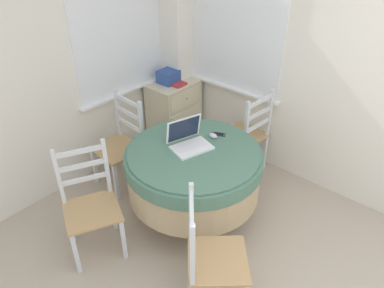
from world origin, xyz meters
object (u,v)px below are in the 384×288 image
round_dining_table (194,169)px  laptop (189,141)px  dining_chair_near_right_window (246,135)px  computer_mouse (213,136)px  book_on_cabinet (176,83)px  cell_phone (219,134)px  dining_chair_near_back_window (121,145)px  dining_chair_left_flank (91,205)px  dining_chair_camera_near (211,258)px  corner_cabinet (174,112)px  storage_box (168,77)px

round_dining_table → laptop: bearing=69.8°
dining_chair_near_right_window → computer_mouse: bearing=-176.2°
book_on_cabinet → laptop: bearing=-131.8°
computer_mouse → dining_chair_near_right_window: dining_chair_near_right_window is taller
cell_phone → dining_chair_near_back_window: (-0.42, 0.89, -0.28)m
dining_chair_near_back_window → dining_chair_left_flank: size_ratio=1.00×
dining_chair_camera_near → dining_chair_left_flank: same height
corner_cabinet → book_on_cabinet: 0.40m
round_dining_table → dining_chair_near_right_window: dining_chair_near_right_window is taller
cell_phone → dining_chair_near_back_window: size_ratio=0.14×
corner_cabinet → book_on_cabinet: (-0.02, -0.06, 0.39)m
dining_chair_camera_near → book_on_cabinet: bearing=49.0°
dining_chair_near_right_window → storage_box: (-0.07, 1.03, 0.39)m
dining_chair_near_right_window → dining_chair_camera_near: bearing=-154.2°
book_on_cabinet → dining_chair_near_right_window: bearing=-86.7°
book_on_cabinet → storage_box: bearing=101.2°
laptop → dining_chair_left_flank: bearing=160.1°
round_dining_table → dining_chair_near_back_window: size_ratio=1.25×
dining_chair_left_flank → book_on_cabinet: dining_chair_left_flank is taller
laptop → book_on_cabinet: size_ratio=1.88×
computer_mouse → dining_chair_near_back_window: bearing=111.5°
cell_phone → dining_chair_near_right_window: size_ratio=0.14×
round_dining_table → dining_chair_near_right_window: bearing=3.3°
corner_cabinet → book_on_cabinet: size_ratio=3.70×
dining_chair_camera_near → book_on_cabinet: dining_chair_camera_near is taller
round_dining_table → laptop: laptop is taller
round_dining_table → storage_box: bearing=52.8°
storage_box → book_on_cabinet: size_ratio=1.01×
computer_mouse → dining_chair_near_back_window: size_ratio=0.09×
cell_phone → corner_cabinet: size_ratio=0.17×
computer_mouse → book_on_cabinet: size_ratio=0.39×
laptop → dining_chair_near_back_window: 0.88m
dining_chair_near_back_window → dining_chair_near_right_window: size_ratio=1.00×
round_dining_table → dining_chair_near_back_window: 0.90m
laptop → book_on_cabinet: laptop is taller
round_dining_table → laptop: size_ratio=3.02×
dining_chair_near_right_window → corner_cabinet: dining_chair_near_right_window is taller
dining_chair_near_back_window → storage_box: bearing=12.0°
dining_chair_near_back_window → dining_chair_camera_near: 1.64m
dining_chair_camera_near → storage_box: bearing=51.0°
laptop → cell_phone: laptop is taller
corner_cabinet → dining_chair_near_back_window: bearing=-170.4°
round_dining_table → storage_box: (0.82, 1.08, 0.30)m
computer_mouse → dining_chair_near_back_window: (-0.35, 0.88, -0.30)m
storage_box → computer_mouse: bearing=-117.1°
dining_chair_left_flank → storage_box: size_ratio=4.51×
round_dining_table → laptop: (0.03, 0.08, 0.24)m
computer_mouse → book_on_cabinet: (0.57, 0.97, 0.03)m
laptop → dining_chair_near_back_window: (-0.11, 0.81, -0.33)m
round_dining_table → dining_chair_near_right_window: size_ratio=1.25×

